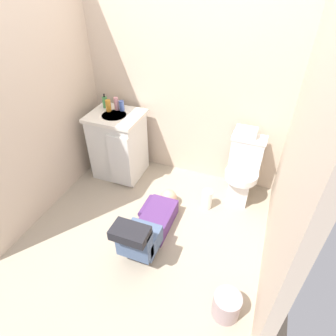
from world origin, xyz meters
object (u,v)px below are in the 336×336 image
soap_dispenser (105,102)px  bottle_pink (116,104)px  trash_can (226,305)px  faucet (120,105)px  paper_towel_roll (207,199)px  vanity_cabinet (119,145)px  toilet (243,171)px  tissue_box (246,132)px  bottle_amber (108,106)px  person_plumber (149,226)px  bottle_blue (122,106)px

soap_dispenser → bottle_pink: size_ratio=1.11×
trash_can → faucet: bearing=138.0°
trash_can → paper_towel_roll: size_ratio=0.96×
vanity_cabinet → soap_dispenser: bearing=146.9°
toilet → paper_towel_roll: toilet is taller
bottle_pink → vanity_cabinet: bearing=-71.9°
vanity_cabinet → faucet: size_ratio=8.20×
vanity_cabinet → faucet: 0.47m
tissue_box → bottle_amber: bottle_amber is taller
person_plumber → trash_can: 0.98m
paper_towel_roll → vanity_cabinet: bearing=168.8°
person_plumber → soap_dispenser: size_ratio=6.42×
faucet → person_plumber: bearing=-52.2°
trash_can → soap_dispenser: bearing=141.5°
person_plumber → bottle_pink: 1.46m
toilet → trash_can: size_ratio=3.32×
person_plumber → soap_dispenser: 1.55m
faucet → tissue_box: bearing=1.1°
toilet → bottle_pink: bearing=178.6°
toilet → faucet: (-1.49, 0.06, 0.50)m
tissue_box → person_plumber: bearing=-123.2°
paper_towel_roll → soap_dispenser: bearing=165.3°
paper_towel_roll → bottle_blue: bearing=162.7°
paper_towel_roll → tissue_box: bearing=58.1°
faucet → soap_dispenser: soap_dispenser is taller
person_plumber → trash_can: person_plumber is taller
paper_towel_roll → trash_can: bearing=-68.0°
tissue_box → bottle_amber: 1.56m
vanity_cabinet → faucet: bearing=91.3°
toilet → person_plumber: toilet is taller
tissue_box → trash_can: 1.66m
trash_can → paper_towel_roll: bearing=112.0°
bottle_amber → paper_towel_roll: size_ratio=0.57×
vanity_cabinet → tissue_box: 1.50m
vanity_cabinet → bottle_amber: bearing=152.3°
faucet → bottle_amber: bottle_amber is taller
person_plumber → paper_towel_roll: (0.42, 0.62, -0.06)m
person_plumber → vanity_cabinet: bearing=132.2°
toilet → bottle_pink: 1.62m
vanity_cabinet → bottle_amber: size_ratio=6.14×
soap_dispenser → bottle_blue: bearing=0.1°
faucet → soap_dispenser: bearing=-174.0°
faucet → bottle_blue: bearing=-34.8°
faucet → soap_dispenser: 0.19m
vanity_cabinet → bottle_pink: bearing=108.1°
soap_dispenser → paper_towel_roll: soap_dispenser is taller
tissue_box → bottle_pink: bottle_pink is taller
person_plumber → paper_towel_roll: bearing=55.9°
toilet → faucet: size_ratio=7.50×
tissue_box → bottle_blue: size_ratio=1.91×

